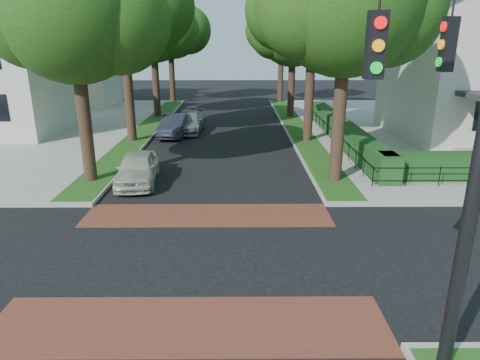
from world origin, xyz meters
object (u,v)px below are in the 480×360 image
(traffic_signal, at_px, (466,130))
(parked_car_middle, at_px, (174,126))
(parked_car_rear, at_px, (189,122))
(parked_car_front, at_px, (137,168))

(traffic_signal, bearing_deg, parked_car_middle, 110.55)
(traffic_signal, height_order, parked_car_rear, traffic_signal)
(parked_car_rear, bearing_deg, parked_car_middle, -115.35)
(parked_car_rear, bearing_deg, traffic_signal, -69.30)
(traffic_signal, xyz_separation_m, parked_car_rear, (-7.19, 22.84, -4.02))
(parked_car_front, distance_m, parked_car_middle, 10.01)
(parked_car_front, bearing_deg, traffic_signal, -58.85)
(traffic_signal, bearing_deg, parked_car_front, 126.06)
(parked_car_middle, height_order, parked_car_rear, parked_car_middle)
(parked_car_middle, relative_size, parked_car_rear, 0.91)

